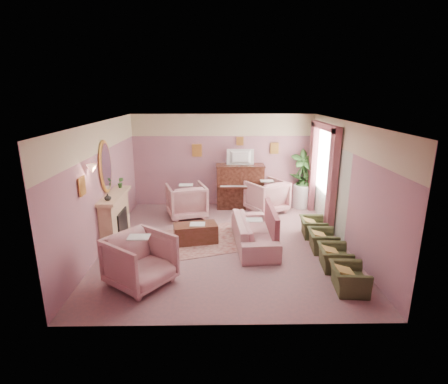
{
  "coord_description": "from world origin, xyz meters",
  "views": [
    {
      "loc": [
        -0.15,
        -7.56,
        3.41
      ],
      "look_at": [
        -0.02,
        0.4,
        1.14
      ],
      "focal_mm": 28.0,
      "sensor_mm": 36.0,
      "label": 1
    }
  ],
  "objects_px": {
    "olive_chair_c": "(323,238)",
    "olive_chair_b": "(334,254)",
    "television": "(240,156)",
    "piano": "(240,187)",
    "floral_armchair_right": "(266,194)",
    "side_table": "(301,196)",
    "coffee_table": "(196,233)",
    "olive_chair_d": "(313,224)",
    "floral_armchair_front": "(140,258)",
    "floral_armchair_left": "(186,199)",
    "sofa": "(254,227)",
    "olive_chair_a": "(349,275)"
  },
  "relations": [
    {
      "from": "piano",
      "to": "sofa",
      "type": "bearing_deg",
      "value": -86.65
    },
    {
      "from": "piano",
      "to": "floral_armchair_right",
      "type": "bearing_deg",
      "value": -29.57
    },
    {
      "from": "piano",
      "to": "floral_armchair_right",
      "type": "xyz_separation_m",
      "value": [
        0.75,
        -0.43,
        -0.12
      ]
    },
    {
      "from": "olive_chair_c",
      "to": "side_table",
      "type": "bearing_deg",
      "value": 85.79
    },
    {
      "from": "television",
      "to": "olive_chair_a",
      "type": "relative_size",
      "value": 1.14
    },
    {
      "from": "floral_armchair_front",
      "to": "side_table",
      "type": "relative_size",
      "value": 1.51
    },
    {
      "from": "coffee_table",
      "to": "floral_armchair_left",
      "type": "relative_size",
      "value": 0.95
    },
    {
      "from": "coffee_table",
      "to": "floral_armchair_right",
      "type": "relative_size",
      "value": 0.95
    },
    {
      "from": "olive_chair_a",
      "to": "olive_chair_c",
      "type": "height_order",
      "value": "same"
    },
    {
      "from": "sofa",
      "to": "coffee_table",
      "type": "bearing_deg",
      "value": 173.77
    },
    {
      "from": "piano",
      "to": "television",
      "type": "xyz_separation_m",
      "value": [
        0.0,
        -0.05,
        0.95
      ]
    },
    {
      "from": "television",
      "to": "floral_armchair_front",
      "type": "distance_m",
      "value": 5.0
    },
    {
      "from": "olive_chair_d",
      "to": "olive_chair_b",
      "type": "bearing_deg",
      "value": -90.0
    },
    {
      "from": "olive_chair_a",
      "to": "olive_chair_b",
      "type": "xyz_separation_m",
      "value": [
        0.0,
        0.82,
        0.0
      ]
    },
    {
      "from": "olive_chair_c",
      "to": "olive_chair_b",
      "type": "bearing_deg",
      "value": -90.0
    },
    {
      "from": "television",
      "to": "side_table",
      "type": "height_order",
      "value": "television"
    },
    {
      "from": "piano",
      "to": "television",
      "type": "distance_m",
      "value": 0.95
    },
    {
      "from": "olive_chair_a",
      "to": "olive_chair_d",
      "type": "relative_size",
      "value": 1.0
    },
    {
      "from": "olive_chair_b",
      "to": "olive_chair_d",
      "type": "bearing_deg",
      "value": 90.0
    },
    {
      "from": "coffee_table",
      "to": "floral_armchair_front",
      "type": "xyz_separation_m",
      "value": [
        -0.88,
        -1.86,
        0.3
      ]
    },
    {
      "from": "coffee_table",
      "to": "side_table",
      "type": "xyz_separation_m",
      "value": [
        3.08,
        2.57,
        0.12
      ]
    },
    {
      "from": "sofa",
      "to": "olive_chair_c",
      "type": "bearing_deg",
      "value": -12.57
    },
    {
      "from": "television",
      "to": "olive_chair_b",
      "type": "height_order",
      "value": "television"
    },
    {
      "from": "olive_chair_a",
      "to": "olive_chair_d",
      "type": "xyz_separation_m",
      "value": [
        0.0,
        2.46,
        0.0
      ]
    },
    {
      "from": "floral_armchair_right",
      "to": "olive_chair_a",
      "type": "distance_m",
      "value": 4.41
    },
    {
      "from": "television",
      "to": "olive_chair_a",
      "type": "xyz_separation_m",
      "value": [
        1.66,
        -4.69,
        -1.3
      ]
    },
    {
      "from": "side_table",
      "to": "floral_armchair_right",
      "type": "bearing_deg",
      "value": -161.08
    },
    {
      "from": "sofa",
      "to": "floral_armchair_left",
      "type": "height_order",
      "value": "floral_armchair_left"
    },
    {
      "from": "television",
      "to": "olive_chair_d",
      "type": "bearing_deg",
      "value": -53.27
    },
    {
      "from": "sofa",
      "to": "piano",
      "type": "bearing_deg",
      "value": 93.35
    },
    {
      "from": "floral_armchair_right",
      "to": "olive_chair_b",
      "type": "distance_m",
      "value": 3.61
    },
    {
      "from": "floral_armchair_front",
      "to": "olive_chair_b",
      "type": "xyz_separation_m",
      "value": [
        3.73,
        0.56,
        -0.22
      ]
    },
    {
      "from": "sofa",
      "to": "olive_chair_d",
      "type": "height_order",
      "value": "sofa"
    },
    {
      "from": "floral_armchair_front",
      "to": "olive_chair_d",
      "type": "bearing_deg",
      "value": 30.48
    },
    {
      "from": "television",
      "to": "floral_armchair_left",
      "type": "bearing_deg",
      "value": -152.58
    },
    {
      "from": "olive_chair_b",
      "to": "television",
      "type": "bearing_deg",
      "value": 113.25
    },
    {
      "from": "floral_armchair_front",
      "to": "olive_chair_b",
      "type": "height_order",
      "value": "floral_armchair_front"
    },
    {
      "from": "floral_armchair_front",
      "to": "piano",
      "type": "bearing_deg",
      "value": 65.12
    },
    {
      "from": "coffee_table",
      "to": "side_table",
      "type": "relative_size",
      "value": 1.43
    },
    {
      "from": "floral_armchair_left",
      "to": "olive_chair_d",
      "type": "xyz_separation_m",
      "value": [
        3.22,
        -1.42,
        -0.22
      ]
    },
    {
      "from": "television",
      "to": "olive_chair_a",
      "type": "height_order",
      "value": "television"
    },
    {
      "from": "floral_armchair_front",
      "to": "olive_chair_a",
      "type": "bearing_deg",
      "value": -4.01
    },
    {
      "from": "floral_armchair_right",
      "to": "olive_chair_b",
      "type": "xyz_separation_m",
      "value": [
        0.91,
        -3.49,
        -0.22
      ]
    },
    {
      "from": "sofa",
      "to": "olive_chair_a",
      "type": "relative_size",
      "value": 3.05
    },
    {
      "from": "sofa",
      "to": "floral_armchair_front",
      "type": "distance_m",
      "value": 2.82
    },
    {
      "from": "sofa",
      "to": "floral_armchair_right",
      "type": "distance_m",
      "value": 2.41
    },
    {
      "from": "floral_armchair_left",
      "to": "olive_chair_b",
      "type": "bearing_deg",
      "value": -43.57
    },
    {
      "from": "floral_armchair_right",
      "to": "olive_chair_c",
      "type": "relative_size",
      "value": 1.51
    },
    {
      "from": "sofa",
      "to": "floral_armchair_right",
      "type": "xyz_separation_m",
      "value": [
        0.59,
        2.33,
        0.1
      ]
    },
    {
      "from": "television",
      "to": "coffee_table",
      "type": "distance_m",
      "value": 3.14
    }
  ]
}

